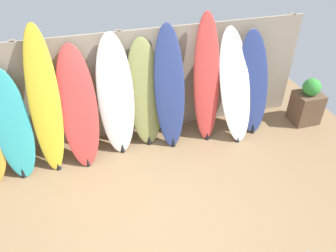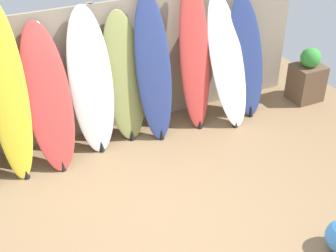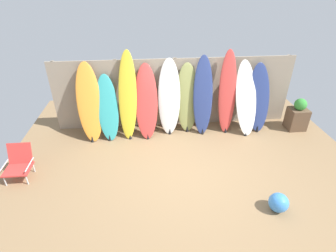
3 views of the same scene
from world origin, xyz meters
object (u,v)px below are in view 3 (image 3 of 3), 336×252
at_px(surfboard_yellow_2, 128,96).
at_px(beach_chair, 19,162).
at_px(beach_ball, 279,203).
at_px(surfboard_red_3, 146,102).
at_px(surfboard_navy_9, 259,98).
at_px(surfboard_teal_1, 108,108).
at_px(surfboard_orange_0, 89,103).
at_px(surfboard_red_7, 227,93).
at_px(surfboard_navy_6, 203,96).
at_px(surfboard_white_4, 169,98).
at_px(surfboard_olive_5, 187,99).
at_px(surfboard_white_8, 246,99).
at_px(planter_box, 297,116).

relative_size(surfboard_yellow_2, beach_chair, 3.16).
distance_m(surfboard_yellow_2, beach_ball, 3.91).
relative_size(surfboard_red_3, surfboard_navy_9, 1.03).
bearing_deg(surfboard_teal_1, surfboard_orange_0, 178.27).
height_order(beach_chair, beach_ball, beach_chair).
height_order(surfboard_orange_0, surfboard_red_7, surfboard_red_7).
bearing_deg(surfboard_navy_6, surfboard_red_7, 0.81).
xyz_separation_m(surfboard_white_4, surfboard_navy_6, (0.83, -0.06, 0.03)).
distance_m(surfboard_navy_6, beach_ball, 3.01).
bearing_deg(surfboard_navy_9, surfboard_navy_6, 179.32).
bearing_deg(surfboard_red_7, surfboard_olive_5, 174.34).
xyz_separation_m(surfboard_navy_6, beach_chair, (-3.97, -1.45, -0.62)).
xyz_separation_m(surfboard_white_4, surfboard_red_7, (1.44, -0.05, 0.10)).
xyz_separation_m(surfboard_orange_0, surfboard_navy_6, (2.74, 0.04, 0.04)).
height_order(surfboard_teal_1, surfboard_olive_5, surfboard_olive_5).
relative_size(surfboard_red_7, beach_chair, 3.11).
relative_size(surfboard_navy_6, beach_ball, 5.68).
xyz_separation_m(surfboard_red_3, surfboard_navy_9, (2.83, 0.02, -0.02)).
bearing_deg(surfboard_navy_9, surfboard_red_3, -179.69).
bearing_deg(surfboard_white_8, planter_box, -3.52).
relative_size(surfboard_navy_6, planter_box, 2.25).
distance_m(surfboard_white_8, planter_box, 1.51).
relative_size(surfboard_orange_0, surfboard_white_8, 1.03).
bearing_deg(planter_box, beach_ball, -123.00).
relative_size(beach_chair, beach_ball, 1.95).
relative_size(surfboard_white_4, surfboard_navy_6, 0.97).
bearing_deg(beach_chair, surfboard_teal_1, 32.06).
bearing_deg(surfboard_navy_9, planter_box, -8.41).
bearing_deg(surfboard_red_7, surfboard_teal_1, -178.81).
distance_m(surfboard_red_3, surfboard_red_7, 2.01).
bearing_deg(beach_ball, surfboard_red_3, 128.18).
bearing_deg(surfboard_orange_0, surfboard_white_8, -0.68).
bearing_deg(surfboard_red_7, surfboard_orange_0, -179.17).
bearing_deg(surfboard_navy_6, beach_ball, -74.40).
bearing_deg(surfboard_red_7, surfboard_red_3, -178.83).
bearing_deg(beach_chair, surfboard_navy_9, 6.47).
xyz_separation_m(surfboard_yellow_2, surfboard_white_8, (2.90, -0.07, -0.15)).
relative_size(surfboard_teal_1, surfboard_navy_9, 0.90).
bearing_deg(surfboard_red_7, surfboard_navy_9, -1.78).
bearing_deg(surfboard_red_7, beach_ball, -86.48).
height_order(surfboard_teal_1, surfboard_red_7, surfboard_red_7).
distance_m(surfboard_yellow_2, surfboard_navy_6, 1.83).
relative_size(surfboard_white_4, beach_chair, 2.82).
relative_size(surfboard_white_4, beach_ball, 5.50).
xyz_separation_m(surfboard_yellow_2, beach_ball, (2.61, -2.78, -0.86)).
xyz_separation_m(surfboard_red_3, planter_box, (3.88, -0.14, -0.49)).
height_order(surfboard_white_8, beach_chair, surfboard_white_8).
distance_m(surfboard_white_4, surfboard_olive_5, 0.47).
distance_m(surfboard_orange_0, surfboard_olive_5, 2.38).
xyz_separation_m(surfboard_orange_0, beach_chair, (-1.22, -1.41, -0.58)).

